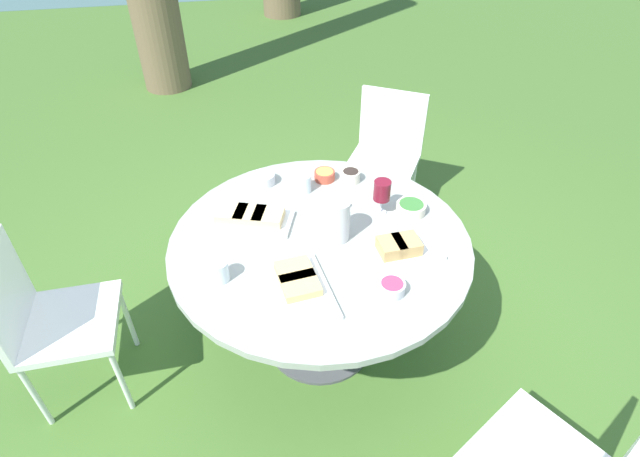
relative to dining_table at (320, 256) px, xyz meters
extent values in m
plane|color=#446B2B|center=(0.00, 0.00, -0.63)|extent=(40.00, 40.00, 0.00)
cylinder|color=#4C4C51|center=(0.00, 0.00, -0.62)|extent=(0.58, 0.58, 0.02)
cylinder|color=#4C4C51|center=(0.00, 0.00, -0.27)|extent=(0.11, 0.11, 0.68)
cylinder|color=#9EA399|center=(0.00, 0.00, 0.09)|extent=(1.39, 1.39, 0.03)
cube|color=white|center=(-1.17, -0.03, -0.18)|extent=(0.43, 0.45, 0.04)
cube|color=white|center=(-1.36, -0.03, 0.05)|extent=(0.04, 0.44, 0.42)
cylinder|color=white|center=(-0.98, -0.22, -0.41)|extent=(0.03, 0.03, 0.43)
cylinder|color=white|center=(-0.99, 0.17, -0.41)|extent=(0.03, 0.03, 0.43)
cylinder|color=white|center=(-1.35, -0.23, -0.41)|extent=(0.03, 0.03, 0.43)
cylinder|color=white|center=(-1.36, 0.16, -0.41)|extent=(0.03, 0.03, 0.43)
cylinder|color=white|center=(0.66, -0.79, -0.41)|extent=(0.03, 0.03, 0.43)
cube|color=white|center=(0.63, 1.01, -0.18)|extent=(0.60, 0.59, 0.04)
cube|color=white|center=(0.73, 1.18, 0.05)|extent=(0.39, 0.26, 0.42)
cylinder|color=white|center=(0.36, 0.96, -0.41)|extent=(0.03, 0.03, 0.43)
cylinder|color=white|center=(0.70, 0.75, -0.41)|extent=(0.03, 0.03, 0.43)
cylinder|color=white|center=(0.56, 1.27, -0.41)|extent=(0.03, 0.03, 0.43)
cylinder|color=white|center=(0.89, 1.07, -0.41)|extent=(0.03, 0.03, 0.43)
cylinder|color=silver|center=(0.08, -0.01, 0.21)|extent=(0.11, 0.11, 0.20)
cone|color=silver|center=(0.13, -0.01, 0.29)|extent=(0.03, 0.03, 0.02)
cylinder|color=silver|center=(0.33, 0.14, 0.11)|extent=(0.06, 0.06, 0.01)
cylinder|color=silver|center=(0.33, 0.14, 0.15)|extent=(0.01, 0.01, 0.08)
cylinder|color=maroon|center=(0.33, 0.14, 0.24)|extent=(0.08, 0.08, 0.10)
cube|color=white|center=(-0.30, 0.19, 0.12)|extent=(0.44, 0.32, 0.02)
cube|color=#E0C184|center=(-0.39, 0.21, 0.15)|extent=(0.17, 0.17, 0.04)
cube|color=#E0C184|center=(-0.30, 0.19, 0.15)|extent=(0.17, 0.17, 0.04)
cube|color=#E0C184|center=(-0.22, 0.16, 0.15)|extent=(0.17, 0.17, 0.04)
cube|color=white|center=(0.35, -0.17, 0.12)|extent=(0.32, 0.20, 0.02)
cube|color=tan|center=(0.28, -0.18, 0.16)|extent=(0.12, 0.12, 0.06)
cube|color=tan|center=(0.35, -0.17, 0.16)|extent=(0.12, 0.12, 0.06)
cube|color=white|center=(-0.14, -0.32, 0.12)|extent=(0.27, 0.41, 0.02)
cube|color=tan|center=(-0.15, -0.23, 0.14)|extent=(0.16, 0.15, 0.04)
cube|color=tan|center=(-0.14, -0.32, 0.14)|extent=(0.16, 0.15, 0.04)
cylinder|color=#B74733|center=(0.12, 0.48, 0.13)|extent=(0.11, 0.11, 0.05)
cylinder|color=#E0C147|center=(0.12, 0.48, 0.15)|extent=(0.09, 0.09, 0.02)
cylinder|color=beige|center=(0.48, 0.11, 0.13)|extent=(0.14, 0.14, 0.05)
cylinder|color=#387533|center=(0.48, 0.11, 0.15)|extent=(0.12, 0.12, 0.02)
cylinder|color=beige|center=(0.25, 0.44, 0.14)|extent=(0.10, 0.10, 0.06)
cylinder|color=#2D231E|center=(0.25, 0.44, 0.15)|extent=(0.08, 0.08, 0.03)
cylinder|color=silver|center=(0.22, -0.39, 0.13)|extent=(0.11, 0.11, 0.05)
cylinder|color=#D6385B|center=(0.22, -0.39, 0.15)|extent=(0.09, 0.09, 0.02)
cylinder|color=silver|center=(-0.20, 0.51, 0.13)|extent=(0.12, 0.12, 0.06)
cylinder|color=silver|center=(-0.20, 0.51, 0.15)|extent=(0.10, 0.10, 0.02)
cylinder|color=silver|center=(-0.46, -0.18, 0.15)|extent=(0.08, 0.08, 0.10)
cylinder|color=silver|center=(-0.01, 0.40, 0.15)|extent=(0.08, 0.08, 0.09)
camera|label=1|loc=(-0.34, -1.72, 1.59)|focal=28.00mm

